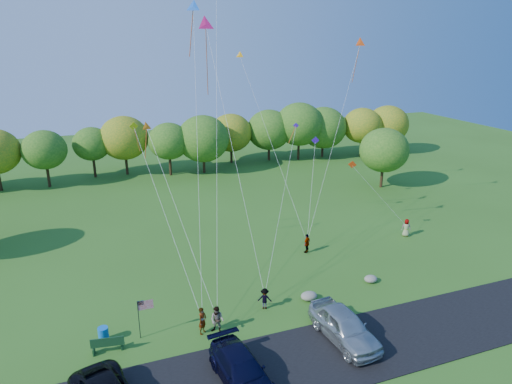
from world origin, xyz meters
The scene contains 16 objects.
ground centered at (0.00, 0.00, 0.00)m, with size 140.00×140.00×0.00m, color #2F5C1A.
asphalt_lane centered at (0.00, -4.00, 0.03)m, with size 44.00×6.00×0.06m, color black.
treeline centered at (3.11, 36.07, 4.78)m, with size 76.71×27.37×8.62m.
minivan_navy centered at (-3.40, -4.41, 0.86)m, with size 2.24×5.52×1.60m, color black.
minivan_silver centered at (3.71, -3.06, 1.02)m, with size 2.26×5.62×1.91m, color #A7AFB2.
flyer_a centered at (-4.29, 0.69, 0.91)m, with size 0.66×0.44×1.82m, color #4C4C59.
flyer_b centered at (-3.40, 0.41, 0.92)m, with size 0.90×0.70×1.84m, color #4C4C59.
flyer_c centered at (0.41, 1.91, 0.76)m, with size 0.99×0.57×1.52m, color #4C4C59.
flyer_d centered at (7.04, 8.72, 0.87)m, with size 1.01×0.42×1.73m, color #4C4C59.
flyer_e centered at (17.35, 8.56, 0.85)m, with size 0.83×0.54×1.70m, color #4C4C59.
park_bench centered at (-10.04, 0.81, 0.57)m, with size 1.93×0.62×1.07m.
trash_barrel centered at (-10.22, 2.03, 0.47)m, with size 0.63×0.63×0.95m, color blue.
flag_assembly centered at (-7.78, 1.55, 1.99)m, with size 0.98×0.63×2.64m.
boulder_near centered at (3.79, 1.81, 0.30)m, with size 1.21×0.95×0.61m, color gray.
boulder_far centered at (9.36, 2.41, 0.27)m, with size 1.03×0.86×0.53m, color gray.
kites_aloft centered at (2.25, 12.77, 18.33)m, with size 21.35×10.01×19.41m.
Camera 1 is at (-9.69, -23.51, 17.81)m, focal length 32.00 mm.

